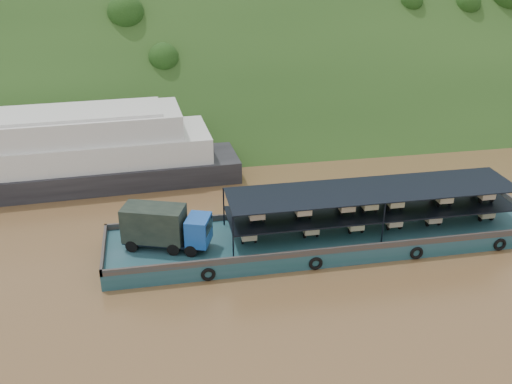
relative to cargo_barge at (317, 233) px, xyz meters
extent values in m
plane|color=brown|center=(-2.13, 1.09, -1.13)|extent=(160.00, 160.00, 0.00)
cube|color=#1A3413|center=(-2.13, 37.09, -1.13)|extent=(140.00, 39.60, 39.60)
cube|color=#134144|center=(0.95, 0.03, -0.53)|extent=(35.00, 7.00, 1.20)
cube|color=#592D19|center=(0.95, 3.43, 0.32)|extent=(35.00, 0.20, 0.50)
cube|color=#592D19|center=(0.95, -3.37, 0.32)|extent=(35.00, 0.20, 0.50)
cube|color=#592D19|center=(-16.45, 0.03, 0.32)|extent=(0.20, 7.00, 0.50)
torus|color=black|center=(-9.05, -3.52, -0.58)|extent=(1.06, 0.26, 1.06)
torus|color=black|center=(-1.05, -3.52, -0.58)|extent=(1.06, 0.26, 1.06)
torus|color=black|center=(6.95, -3.52, -0.58)|extent=(1.06, 0.26, 1.06)
torus|color=black|center=(13.95, -3.52, -0.58)|extent=(1.06, 0.26, 1.06)
cylinder|color=black|center=(-14.36, -0.31, 0.54)|extent=(1.00, 0.63, 0.94)
cylinder|color=black|center=(-13.70, 1.55, 0.54)|extent=(1.00, 0.63, 0.94)
cylinder|color=black|center=(-11.34, -1.39, 0.54)|extent=(1.00, 0.63, 0.94)
cylinder|color=black|center=(-10.68, 0.47, 0.54)|extent=(1.00, 0.63, 0.94)
cylinder|color=black|center=(-10.10, -1.84, 0.54)|extent=(1.00, 0.63, 0.94)
cylinder|color=black|center=(-9.43, 0.03, 0.54)|extent=(1.00, 0.63, 0.94)
cube|color=black|center=(-11.72, -0.21, 0.69)|extent=(6.74, 4.11, 0.19)
cube|color=#1749A0|center=(-9.41, -1.03, 1.77)|extent=(2.27, 2.67, 2.07)
cube|color=black|center=(-8.66, -1.30, 2.15)|extent=(0.69, 1.80, 0.85)
cube|color=black|center=(-12.61, 0.11, 2.05)|extent=(5.02, 3.65, 2.64)
cube|color=black|center=(4.45, 0.03, 1.73)|extent=(23.00, 5.00, 0.12)
cube|color=black|center=(4.45, 0.03, 3.37)|extent=(23.00, 5.00, 0.08)
cylinder|color=black|center=(-7.05, -2.47, 1.72)|extent=(0.12, 0.12, 3.30)
cylinder|color=black|center=(-7.05, 2.53, 1.72)|extent=(0.12, 0.12, 3.30)
cylinder|color=black|center=(4.45, -2.47, 1.72)|extent=(0.12, 0.12, 3.30)
cylinder|color=black|center=(4.45, 2.53, 1.72)|extent=(0.12, 0.12, 3.30)
cylinder|color=black|center=(15.95, 2.53, 1.72)|extent=(0.12, 0.12, 3.30)
cylinder|color=black|center=(-5.60, 1.08, 0.33)|extent=(0.12, 0.52, 0.52)
cylinder|color=black|center=(-6.10, -0.72, 0.33)|extent=(0.14, 0.52, 0.52)
cylinder|color=black|center=(-5.10, -0.72, 0.33)|extent=(0.14, 0.52, 0.52)
cube|color=#C7B68C|center=(-5.60, -0.37, 0.67)|extent=(1.15, 1.50, 0.44)
cube|color=red|center=(-5.60, 0.78, 0.85)|extent=(0.55, 0.80, 0.80)
cube|color=red|center=(-5.60, 0.58, 1.35)|extent=(0.50, 0.10, 0.10)
cylinder|color=black|center=(-0.69, 1.08, 0.33)|extent=(0.12, 0.52, 0.52)
cylinder|color=black|center=(-1.19, -0.72, 0.33)|extent=(0.14, 0.52, 0.52)
cylinder|color=black|center=(-0.19, -0.72, 0.33)|extent=(0.14, 0.52, 0.52)
cube|color=#C9BB8E|center=(-0.69, -0.37, 0.67)|extent=(1.15, 1.50, 0.44)
cube|color=#B70C16|center=(-0.69, 0.78, 0.85)|extent=(0.55, 0.80, 0.80)
cube|color=#B70C16|center=(-0.69, 0.58, 1.35)|extent=(0.50, 0.10, 0.10)
cylinder|color=black|center=(3.00, 1.08, 0.33)|extent=(0.12, 0.52, 0.52)
cylinder|color=black|center=(2.50, -0.72, 0.33)|extent=(0.14, 0.52, 0.52)
cylinder|color=black|center=(3.50, -0.72, 0.33)|extent=(0.14, 0.52, 0.52)
cube|color=beige|center=(3.00, -0.37, 0.67)|extent=(1.15, 1.50, 0.44)
cube|color=#B50C20|center=(3.00, 0.78, 0.85)|extent=(0.55, 0.80, 0.80)
cube|color=#B50C20|center=(3.00, 0.58, 1.35)|extent=(0.50, 0.10, 0.10)
cylinder|color=black|center=(6.18, 1.08, 0.33)|extent=(0.12, 0.52, 0.52)
cylinder|color=black|center=(5.68, -0.72, 0.33)|extent=(0.14, 0.52, 0.52)
cylinder|color=black|center=(6.68, -0.72, 0.33)|extent=(0.14, 0.52, 0.52)
cube|color=beige|center=(6.18, -0.37, 0.67)|extent=(1.15, 1.50, 0.44)
cube|color=red|center=(6.18, 0.78, 0.85)|extent=(0.55, 0.80, 0.80)
cube|color=red|center=(6.18, 0.58, 1.35)|extent=(0.50, 0.10, 0.10)
cylinder|color=black|center=(9.56, 1.08, 0.33)|extent=(0.12, 0.52, 0.52)
cylinder|color=black|center=(9.06, -0.72, 0.33)|extent=(0.14, 0.52, 0.52)
cylinder|color=black|center=(10.06, -0.72, 0.33)|extent=(0.14, 0.52, 0.52)
cube|color=beige|center=(9.56, -0.37, 0.67)|extent=(1.15, 1.50, 0.44)
cube|color=#B8120C|center=(9.56, 0.78, 0.85)|extent=(0.55, 0.80, 0.80)
cube|color=#B8120C|center=(9.56, 0.58, 1.35)|extent=(0.50, 0.10, 0.10)
cylinder|color=black|center=(14.23, 1.08, 0.33)|extent=(0.12, 0.52, 0.52)
cylinder|color=black|center=(13.73, -0.72, 0.33)|extent=(0.14, 0.52, 0.52)
cylinder|color=black|center=(14.73, -0.72, 0.33)|extent=(0.14, 0.52, 0.52)
cube|color=tan|center=(14.23, -0.37, 0.67)|extent=(1.15, 1.50, 0.44)
cube|color=red|center=(14.23, 0.78, 0.85)|extent=(0.55, 0.80, 0.80)
cube|color=red|center=(14.23, 0.58, 1.35)|extent=(0.50, 0.10, 0.10)
cylinder|color=black|center=(-4.97, 1.08, 2.05)|extent=(0.12, 0.52, 0.52)
cylinder|color=black|center=(-5.47, -0.72, 2.05)|extent=(0.14, 0.52, 0.52)
cylinder|color=black|center=(-4.47, -0.72, 2.05)|extent=(0.14, 0.52, 0.52)
cube|color=tan|center=(-4.97, -0.37, 2.39)|extent=(1.15, 1.50, 0.44)
cube|color=#B50C1F|center=(-4.97, 0.78, 2.57)|extent=(0.55, 0.80, 0.80)
cube|color=#B50C1F|center=(-4.97, 0.58, 3.07)|extent=(0.50, 0.10, 0.10)
cylinder|color=black|center=(-1.35, 1.08, 2.05)|extent=(0.12, 0.52, 0.52)
cylinder|color=black|center=(-1.85, -0.72, 2.05)|extent=(0.14, 0.52, 0.52)
cylinder|color=black|center=(-0.85, -0.72, 2.05)|extent=(0.14, 0.52, 0.52)
cube|color=beige|center=(-1.35, -0.37, 2.39)|extent=(1.15, 1.50, 0.44)
cube|color=navy|center=(-1.35, 0.78, 2.57)|extent=(0.55, 0.80, 0.80)
cube|color=navy|center=(-1.35, 0.58, 3.07)|extent=(0.50, 0.10, 0.10)
cylinder|color=black|center=(2.12, 1.08, 2.05)|extent=(0.12, 0.52, 0.52)
cylinder|color=black|center=(1.62, -0.72, 2.05)|extent=(0.14, 0.52, 0.52)
cylinder|color=black|center=(2.62, -0.72, 2.05)|extent=(0.14, 0.52, 0.52)
cube|color=#C7B28D|center=(2.12, -0.37, 2.39)|extent=(1.15, 1.50, 0.44)
cube|color=red|center=(2.12, 0.78, 2.57)|extent=(0.55, 0.80, 0.80)
cube|color=red|center=(2.12, 0.58, 3.07)|extent=(0.50, 0.10, 0.10)
cylinder|color=black|center=(6.13, 1.08, 2.05)|extent=(0.12, 0.52, 0.52)
cylinder|color=black|center=(5.63, -0.72, 2.05)|extent=(0.14, 0.52, 0.52)
cylinder|color=black|center=(6.63, -0.72, 2.05)|extent=(0.14, 0.52, 0.52)
cube|color=beige|center=(6.13, -0.37, 2.39)|extent=(1.15, 1.50, 0.44)
cube|color=#C2BB89|center=(6.13, 0.78, 2.57)|extent=(0.55, 0.80, 0.80)
cube|color=#C2BB89|center=(6.13, 0.58, 3.07)|extent=(0.50, 0.10, 0.10)
cylinder|color=black|center=(10.28, 1.08, 2.05)|extent=(0.12, 0.52, 0.52)
cylinder|color=black|center=(9.78, -0.72, 2.05)|extent=(0.14, 0.52, 0.52)
cylinder|color=black|center=(10.78, -0.72, 2.05)|extent=(0.14, 0.52, 0.52)
cube|color=beige|center=(10.28, -0.37, 2.39)|extent=(1.15, 1.50, 0.44)
cube|color=red|center=(10.28, 0.78, 2.57)|extent=(0.55, 0.80, 0.80)
cube|color=red|center=(10.28, 0.58, 3.07)|extent=(0.50, 0.10, 0.10)
cylinder|color=black|center=(13.94, 1.08, 2.05)|extent=(0.12, 0.52, 0.52)
cylinder|color=black|center=(13.44, -0.72, 2.05)|extent=(0.14, 0.52, 0.52)
cylinder|color=black|center=(14.44, -0.72, 2.05)|extent=(0.14, 0.52, 0.52)
cube|color=beige|center=(13.94, -0.37, 2.39)|extent=(1.15, 1.50, 0.44)
cube|color=beige|center=(13.94, 0.78, 2.57)|extent=(0.55, 0.80, 0.80)
cube|color=beige|center=(13.94, 0.58, 3.07)|extent=(0.50, 0.10, 0.10)
cylinder|color=black|center=(3.99, 1.08, 2.05)|extent=(0.12, 0.52, 0.52)
cylinder|color=black|center=(3.49, -0.72, 2.05)|extent=(0.14, 0.52, 0.52)
cylinder|color=black|center=(4.49, -0.72, 2.05)|extent=(0.14, 0.52, 0.52)
cube|color=beige|center=(3.99, -0.37, 2.39)|extent=(1.15, 1.50, 0.44)
cube|color=#C2BB89|center=(3.99, 0.78, 2.57)|extent=(0.55, 0.80, 0.80)
cube|color=#C2BB89|center=(3.99, 0.58, 3.07)|extent=(0.50, 0.10, 0.10)
cube|color=black|center=(-22.06, 16.72, -0.05)|extent=(36.45, 10.73, 2.16)
cube|color=silver|center=(-22.06, 16.72, 2.30)|extent=(31.00, 9.57, 2.52)
cube|color=silver|center=(-22.06, 16.72, 4.73)|extent=(25.56, 8.41, 2.34)
cube|color=silver|center=(-22.06, 16.72, 6.04)|extent=(21.91, 7.34, 0.27)
camera|label=1|loc=(-12.12, -38.13, 21.98)|focal=40.00mm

